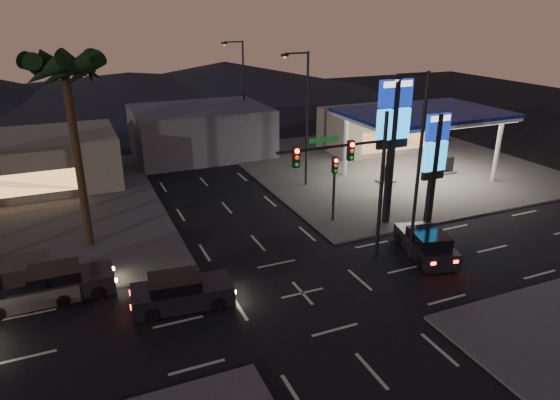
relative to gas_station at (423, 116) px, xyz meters
name	(u,v)px	position (x,y,z in m)	size (l,w,h in m)	color
ground	(302,293)	(-16.00, -12.00, -5.08)	(140.00, 140.00, 0.00)	black
corner_lot_ne	(388,165)	(0.00, 4.00, -5.02)	(24.00, 24.00, 0.12)	#47443F
gas_station	(423,116)	(0.00, 0.00, 0.00)	(12.20, 8.20, 5.47)	silver
convenience_store	(377,129)	(2.00, 9.00, -3.08)	(10.00, 6.00, 4.00)	#726B5B
pylon_sign_tall	(393,124)	(-7.50, -6.50, 1.31)	(2.20, 0.35, 9.00)	black
pylon_sign_short	(435,152)	(-5.00, -7.50, -0.42)	(1.60, 0.35, 7.00)	black
traffic_signal_mast	(354,169)	(-12.24, -10.01, 0.15)	(6.10, 0.39, 8.00)	black
pedestal_signal	(334,179)	(-10.50, -5.02, -2.16)	(0.32, 0.39, 4.30)	black
streetlight_near	(416,158)	(-9.21, -11.00, 0.64)	(2.14, 0.25, 10.00)	black
streetlight_mid	(305,112)	(-9.21, 2.00, 0.64)	(2.14, 0.25, 10.00)	black
streetlight_far	(242,87)	(-9.21, 16.00, 0.64)	(2.14, 0.25, 10.00)	black
palm_a	(66,79)	(-25.00, -2.50, 4.35)	(4.41, 4.41, 10.86)	black
building_far_west	(4,164)	(-30.00, 10.00, -3.08)	(16.00, 8.00, 4.00)	#726B5B
building_far_mid	(201,131)	(-14.00, 14.00, -2.88)	(12.00, 9.00, 4.40)	#4C4C51
hill_right	(225,78)	(-1.00, 48.00, -2.58)	(50.00, 50.00, 5.00)	black
hill_center	(129,86)	(-16.00, 48.00, -3.08)	(60.00, 60.00, 4.00)	black
car_lane_a_front	(181,292)	(-21.57, -10.76, -4.38)	(4.80, 2.34, 1.52)	black
car_lane_b_front	(29,292)	(-27.93, -7.88, -4.44)	(4.28, 1.83, 1.39)	#505052
car_lane_b_mid	(61,283)	(-26.55, -7.74, -4.37)	(4.72, 2.02, 1.53)	black
suv_station	(426,244)	(-8.08, -11.15, -4.38)	(2.91, 4.82, 1.51)	black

